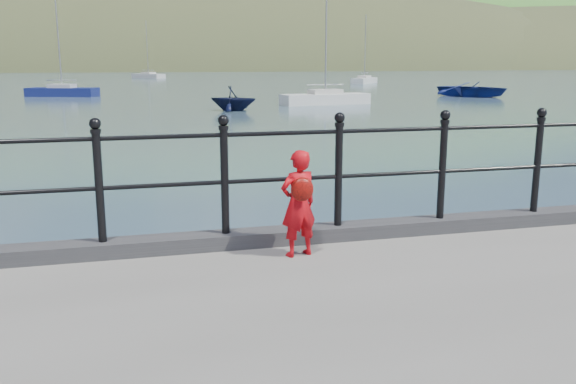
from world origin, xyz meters
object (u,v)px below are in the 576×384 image
object	(u,v)px
sailboat_far	(364,81)
sailboat_port	(62,92)
railing	(283,165)
child	(299,203)
launch_navy	(233,98)
sailboat_deep	(148,76)
launch_blue	(473,89)
sailboat_near	(325,99)

from	to	relation	value
sailboat_far	sailboat_port	bearing A→B (deg)	160.23
sailboat_far	railing	bearing A→B (deg)	-163.07
child	launch_navy	bearing A→B (deg)	-113.76
launch_navy	sailboat_far	distance (m)	44.90
child	sailboat_port	xyz separation A→B (m)	(-6.65, 47.41, -1.19)
child	sailboat_far	bearing A→B (deg)	-127.55
railing	sailboat_deep	xyz separation A→B (m)	(1.96, 98.64, -1.48)
launch_blue	sailboat_deep	size ratio (longest dim) A/B	0.63
child	sailboat_near	distance (m)	35.09
railing	launch_navy	bearing A→B (deg)	81.47
child	sailboat_port	distance (m)	47.89
launch_navy	child	bearing A→B (deg)	-156.39
sailboat_near	launch_navy	bearing A→B (deg)	-161.06
sailboat_deep	sailboat_near	distance (m)	66.46
sailboat_port	child	bearing A→B (deg)	-61.00
railing	sailboat_port	xyz separation A→B (m)	(-6.61, 46.96, -1.48)
sailboat_far	launch_blue	bearing A→B (deg)	-145.17
launch_blue	launch_navy	distance (m)	22.96
sailboat_port	sailboat_deep	distance (m)	52.38
launch_navy	sailboat_port	world-z (taller)	sailboat_port
sailboat_far	sailboat_near	xyz separation A→B (m)	(-16.53, -34.77, -0.00)
railing	child	bearing A→B (deg)	-84.94
sailboat_far	sailboat_deep	world-z (taller)	sailboat_deep
launch_navy	sailboat_port	distance (m)	20.88
child	sailboat_deep	world-z (taller)	sailboat_deep
child	sailboat_port	bearing A→B (deg)	-97.45
launch_blue	sailboat_far	size ratio (longest dim) A/B	0.68
railing	sailboat_deep	bearing A→B (deg)	88.86
railing	launch_blue	xyz separation A→B (m)	(25.45, 38.32, -1.21)
launch_navy	sailboat_near	bearing A→B (deg)	-30.04
launch_blue	sailboat_port	distance (m)	33.20
launch_navy	sailboat_near	xyz separation A→B (m)	(6.77, 3.61, -0.38)
launch_blue	sailboat_near	xyz separation A→B (m)	(-14.30, -5.51, -0.27)
child	launch_navy	xyz separation A→B (m)	(4.34, 29.66, -0.81)
railing	sailboat_port	distance (m)	47.44
railing	launch_navy	distance (m)	29.55
child	sailboat_deep	distance (m)	99.11
child	sailboat_near	world-z (taller)	sailboat_near
railing	sailboat_far	distance (m)	73.05
sailboat_deep	sailboat_port	bearing A→B (deg)	-46.77
child	sailboat_far	size ratio (longest dim) A/B	0.12
launch_navy	sailboat_near	distance (m)	7.68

